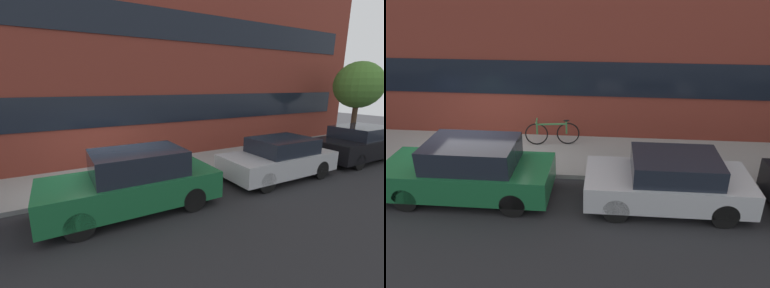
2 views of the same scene
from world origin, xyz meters
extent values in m
plane|color=#232326|center=(0.00, 0.00, 0.00)|extent=(56.00, 56.00, 0.00)
cube|color=gray|center=(0.00, 1.35, 0.06)|extent=(28.00, 2.69, 0.13)
cube|color=black|center=(0.00, 2.67, 2.10)|extent=(25.76, 0.04, 1.10)
cube|color=#195B33|center=(0.22, -1.05, 0.57)|extent=(4.14, 1.67, 0.68)
cube|color=black|center=(0.38, -1.05, 1.20)|extent=(2.15, 1.47, 0.59)
cylinder|color=black|center=(-1.07, -1.79, 0.30)|extent=(0.61, 0.18, 0.61)
cylinder|color=black|center=(-1.07, -0.31, 0.30)|extent=(0.61, 0.18, 0.61)
cylinder|color=black|center=(1.50, -1.79, 0.30)|extent=(0.61, 0.18, 0.61)
cylinder|color=black|center=(1.50, -0.31, 0.30)|extent=(0.61, 0.18, 0.61)
cube|color=#B2B5BA|center=(5.07, -1.05, 0.54)|extent=(3.86, 1.68, 0.62)
cube|color=black|center=(5.22, -1.05, 1.09)|extent=(2.00, 1.48, 0.49)
cylinder|color=black|center=(3.87, -1.80, 0.30)|extent=(0.61, 0.18, 0.61)
cylinder|color=black|center=(3.87, -0.30, 0.30)|extent=(0.61, 0.18, 0.61)
cylinder|color=black|center=(6.26, -1.80, 0.30)|extent=(0.61, 0.18, 0.61)
cylinder|color=black|center=(6.26, -0.30, 0.30)|extent=(0.61, 0.18, 0.61)
torus|color=black|center=(1.37, 1.89, 0.49)|extent=(0.73, 0.13, 0.73)
torus|color=black|center=(2.37, 2.02, 0.49)|extent=(0.73, 0.13, 0.73)
cylinder|color=#33723F|center=(1.87, 1.96, 0.82)|extent=(0.95, 0.18, 0.06)
cylinder|color=#33723F|center=(2.32, 2.02, 0.70)|extent=(0.06, 0.06, 0.41)
cylinder|color=#33723F|center=(1.39, 1.89, 0.70)|extent=(0.06, 0.06, 0.41)
ellipsoid|color=black|center=(2.32, 2.02, 0.94)|extent=(0.21, 0.11, 0.05)
cylinder|color=#33723F|center=(1.39, 1.89, 0.94)|extent=(0.11, 0.44, 0.05)
camera|label=1|loc=(-1.29, -6.87, 2.99)|focal=24.00mm
camera|label=2|loc=(3.63, -8.87, 5.17)|focal=35.00mm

